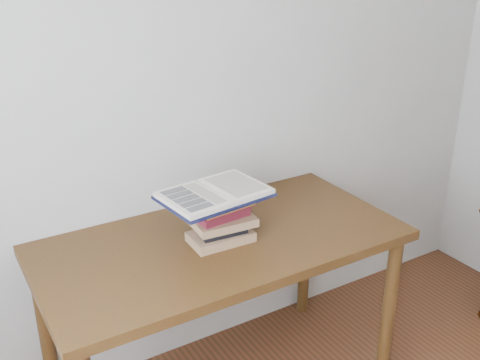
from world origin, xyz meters
TOP-DOWN VIEW (x-y plane):
  - desk at (-0.10, 1.38)m, footprint 1.47×0.73m
  - book_stack at (-0.11, 1.37)m, footprint 0.27×0.21m
  - open_book at (-0.13, 1.37)m, footprint 0.43×0.32m

SIDE VIEW (x-z plane):
  - desk at x=-0.10m, z-range 0.30..1.08m
  - book_stack at x=-0.11m, z-range 0.79..0.98m
  - open_book at x=-0.13m, z-range 0.98..1.01m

